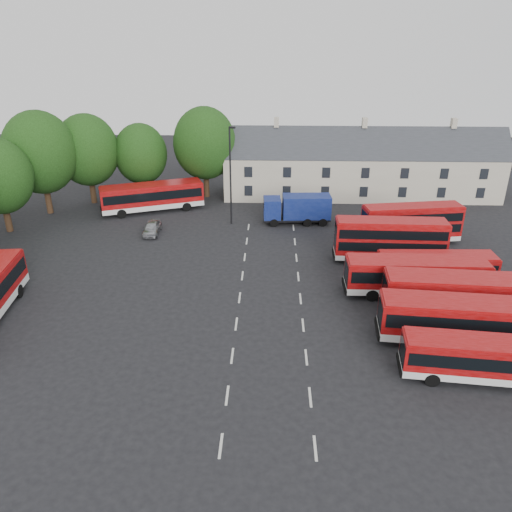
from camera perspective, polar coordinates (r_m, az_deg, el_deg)
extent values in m
plane|color=black|center=(39.42, -2.07, -6.21)|extent=(140.00, 140.00, 0.00)
cube|color=beige|center=(28.35, -4.05, -20.82)|extent=(0.15, 1.80, 0.01)
cube|color=beige|center=(31.27, -3.31, -15.61)|extent=(0.15, 1.80, 0.01)
cube|color=beige|center=(34.41, -2.74, -11.31)|extent=(0.15, 1.80, 0.01)
cube|color=beige|center=(37.72, -2.27, -7.75)|extent=(0.15, 1.80, 0.01)
cube|color=beige|center=(41.14, -1.89, -4.78)|extent=(0.15, 1.80, 0.01)
cube|color=beige|center=(44.66, -1.57, -2.26)|extent=(0.15, 1.80, 0.01)
cube|color=beige|center=(48.26, -1.30, -0.12)|extent=(0.15, 1.80, 0.01)
cube|color=beige|center=(51.92, -1.06, 1.73)|extent=(0.15, 1.80, 0.01)
cube|color=beige|center=(55.62, -0.86, 3.33)|extent=(0.15, 1.80, 0.01)
cube|color=beige|center=(28.35, 6.78, -20.97)|extent=(0.15, 1.80, 0.01)
cube|color=beige|center=(31.27, 6.21, -15.74)|extent=(0.15, 1.80, 0.01)
cube|color=beige|center=(34.41, 5.76, -11.43)|extent=(0.15, 1.80, 0.01)
cube|color=beige|center=(37.71, 5.40, -7.86)|extent=(0.15, 1.80, 0.01)
cube|color=beige|center=(41.14, 5.10, -4.87)|extent=(0.15, 1.80, 0.01)
cube|color=beige|center=(44.66, 4.85, -2.35)|extent=(0.15, 1.80, 0.01)
cube|color=beige|center=(48.26, 4.64, -0.20)|extent=(0.15, 1.80, 0.01)
cube|color=beige|center=(51.92, 4.46, 1.65)|extent=(0.15, 1.80, 0.01)
cube|color=beige|center=(55.62, 4.30, 3.26)|extent=(0.15, 1.80, 0.01)
cylinder|color=black|center=(60.22, -26.59, 4.20)|extent=(0.70, 0.70, 3.67)
cylinder|color=black|center=(64.32, -22.72, 6.43)|extent=(0.70, 0.70, 4.38)
ellipsoid|color=black|center=(63.09, -23.48, 10.79)|extent=(8.25, 8.25, 9.49)
cylinder|color=black|center=(66.40, -18.20, 7.48)|extent=(0.70, 0.70, 4.02)
ellipsoid|color=black|center=(65.28, -18.74, 11.39)|extent=(7.59, 7.59, 8.73)
cylinder|color=black|center=(66.54, -12.71, 7.91)|extent=(0.70, 0.70, 3.50)
ellipsoid|color=black|center=(65.54, -13.04, 11.31)|extent=(6.60, 6.60, 7.59)
cylinder|color=black|center=(65.88, -5.70, 8.54)|extent=(0.70, 0.70, 4.20)
ellipsoid|color=black|center=(64.71, -5.88, 12.69)|extent=(7.92, 7.92, 9.11)
cube|color=beige|center=(67.10, 11.80, 9.02)|extent=(35.00, 7.00, 5.50)
cube|color=#2D3035|center=(66.44, 12.00, 11.30)|extent=(35.70, 7.13, 7.13)
cube|color=beige|center=(64.67, 2.35, 15.04)|extent=(0.60, 0.90, 1.20)
cube|color=beige|center=(65.68, 12.31, 14.67)|extent=(0.60, 0.90, 1.20)
cube|color=beige|center=(68.47, 21.68, 13.93)|extent=(0.60, 0.90, 1.20)
cube|color=silver|center=(34.96, 24.59, -11.81)|extent=(10.35, 3.38, 0.51)
cube|color=#93090B|center=(34.33, 24.93, -10.24)|extent=(10.35, 3.38, 1.80)
cube|color=black|center=(34.31, 24.94, -10.18)|extent=(9.95, 3.39, 0.88)
cube|color=#93090B|center=(33.84, 25.21, -8.91)|extent=(10.14, 3.27, 0.11)
cylinder|color=black|center=(33.45, 19.51, -13.18)|extent=(0.95, 0.36, 0.92)
cube|color=silver|center=(38.04, 22.74, -8.12)|extent=(12.02, 3.75, 0.59)
cube|color=#93090B|center=(37.37, 23.07, -6.38)|extent=(12.02, 3.75, 2.10)
cube|color=black|center=(37.35, 23.09, -6.31)|extent=(11.55, 3.77, 1.02)
cube|color=#93090B|center=(36.86, 23.35, -4.90)|extent=(11.77, 3.62, 0.13)
cylinder|color=black|center=(36.29, 17.31, -9.44)|extent=(1.10, 0.40, 1.07)
cube|color=silver|center=(41.31, 22.55, -5.38)|extent=(12.13, 3.55, 0.60)
cube|color=#93090B|center=(40.70, 22.86, -3.71)|extent=(12.13, 3.55, 2.12)
cube|color=black|center=(40.67, 22.87, -3.64)|extent=(11.66, 3.59, 1.03)
cube|color=#93090B|center=(40.22, 23.11, -2.31)|extent=(11.89, 3.43, 0.13)
cylinder|color=black|center=(39.44, 17.58, -6.54)|extent=(1.11, 0.38, 1.09)
cylinder|color=black|center=(43.75, 26.89, -4.98)|extent=(1.11, 0.38, 1.09)
cube|color=silver|center=(43.21, 17.63, -3.30)|extent=(11.36, 2.64, 0.57)
cube|color=#93090B|center=(42.65, 17.85, -1.77)|extent=(11.36, 2.64, 2.01)
cube|color=black|center=(42.63, 17.86, -1.71)|extent=(10.91, 2.70, 0.98)
cube|color=#93090B|center=(42.21, 18.03, -0.48)|extent=(11.14, 2.53, 0.12)
cylinder|color=black|center=(41.50, 13.12, -4.39)|extent=(1.03, 0.29, 1.03)
cylinder|color=black|center=(45.43, 21.65, -2.93)|extent=(1.03, 0.29, 1.03)
cube|color=silver|center=(45.68, 19.76, -2.21)|extent=(9.90, 2.47, 0.49)
cube|color=#93090B|center=(45.22, 19.96, -0.94)|extent=(9.90, 2.47, 1.75)
cube|color=black|center=(45.20, 19.97, -0.89)|extent=(9.51, 2.51, 0.85)
cube|color=#93090B|center=(44.85, 20.13, 0.12)|extent=(9.70, 2.37, 0.11)
cylinder|color=black|center=(43.98, 16.23, -3.12)|extent=(0.90, 0.27, 0.90)
cylinder|color=black|center=(47.75, 22.93, -1.89)|extent=(0.90, 0.27, 0.90)
cube|color=silver|center=(48.74, 14.88, 0.19)|extent=(10.23, 2.58, 0.51)
cube|color=#93090B|center=(48.05, 15.11, 2.15)|extent=(10.23, 2.58, 3.10)
cube|color=black|center=(48.28, 15.04, 1.49)|extent=(9.83, 2.62, 0.88)
cube|color=#93090B|center=(47.49, 15.32, 3.93)|extent=(10.03, 2.48, 0.11)
cylinder|color=black|center=(47.34, 11.22, -0.51)|extent=(0.93, 0.28, 0.93)
cylinder|color=black|center=(50.53, 18.26, 0.32)|extent=(0.93, 0.28, 0.93)
cube|color=black|center=(47.83, 15.19, 2.81)|extent=(9.83, 2.62, 0.88)
cube|color=silver|center=(53.54, 17.14, 2.12)|extent=(10.19, 3.81, 0.50)
cube|color=#93090B|center=(52.92, 17.37, 3.89)|extent=(10.19, 3.81, 3.03)
cube|color=black|center=(53.12, 17.29, 3.30)|extent=(9.81, 3.80, 0.86)
cube|color=#93090B|center=(52.42, 17.59, 5.48)|extent=(9.98, 3.69, 0.11)
cylinder|color=black|center=(51.55, 14.30, 1.30)|extent=(0.93, 0.39, 0.91)
cylinder|color=black|center=(55.83, 19.70, 2.41)|extent=(0.93, 0.39, 0.91)
cube|color=black|center=(52.73, 17.45, 4.49)|extent=(9.81, 3.80, 0.86)
cube|color=silver|center=(61.58, -11.69, 5.78)|extent=(12.15, 6.79, 0.60)
cube|color=#93090B|center=(61.17, -11.79, 6.98)|extent=(12.15, 6.79, 2.12)
cube|color=black|center=(61.16, -11.80, 7.03)|extent=(11.73, 6.68, 1.03)
cube|color=#93090B|center=(60.85, -11.88, 7.98)|extent=(11.89, 6.61, 0.13)
cylinder|color=black|center=(60.21, -15.10, 4.69)|extent=(1.12, 0.67, 1.09)
cylinder|color=black|center=(63.37, -8.39, 6.28)|extent=(1.12, 0.67, 1.09)
cube|color=black|center=(56.73, 4.65, 4.33)|extent=(7.54, 2.40, 0.28)
cube|color=navy|center=(56.09, 1.85, 5.52)|extent=(1.99, 2.43, 2.23)
cube|color=black|center=(55.94, 0.94, 5.84)|extent=(0.21, 1.98, 1.12)
cube|color=navy|center=(56.39, 5.79, 5.66)|extent=(5.43, 2.62, 2.51)
cylinder|color=black|center=(55.59, 2.08, 3.81)|extent=(0.94, 0.31, 0.93)
cylinder|color=black|center=(58.12, 7.33, 4.56)|extent=(0.94, 0.31, 0.93)
imported|color=#9B9DA2|center=(54.72, -11.79, 3.18)|extent=(1.73, 4.04, 1.36)
cylinder|color=black|center=(55.05, -2.93, 8.97)|extent=(0.19, 0.19, 10.76)
cube|color=black|center=(53.71, -2.74, 14.47)|extent=(0.70, 0.49, 0.19)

